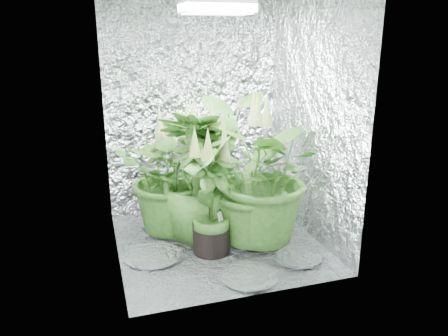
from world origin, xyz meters
TOP-DOWN VIEW (x-y plane):
  - ground at (0.00, 0.00)m, footprint 1.60×1.60m
  - walls at (0.00, 0.00)m, footprint 1.62×1.62m
  - grow_lamp at (0.00, 0.00)m, footprint 0.50×0.30m
  - plant_a at (-0.30, 0.33)m, footprint 0.98×0.98m
  - plant_b at (-0.00, 0.64)m, footprint 0.63×0.63m
  - plant_c at (0.12, 0.47)m, footprint 0.61×0.61m
  - plant_d at (-0.13, 0.12)m, footprint 0.80×0.80m
  - plant_e at (0.29, -0.12)m, footprint 1.24×1.24m
  - plant_f at (-0.09, -0.13)m, footprint 0.66×0.66m
  - circulation_fan at (0.62, 0.41)m, footprint 0.14×0.27m
  - plant_label at (-0.03, -0.16)m, footprint 0.05×0.05m

SIDE VIEW (x-z plane):
  - ground at x=0.00m, z-range 0.00..0.00m
  - circulation_fan at x=0.62m, z-range -0.02..0.29m
  - plant_label at x=-0.03m, z-range 0.26..0.34m
  - plant_b at x=0.00m, z-range -0.04..0.90m
  - plant_f at x=-0.09m, z-range -0.05..0.97m
  - plant_c at x=0.12m, z-range -0.04..0.99m
  - plant_a at x=-0.30m, z-range -0.02..1.07m
  - plant_d at x=-0.13m, z-range -0.04..1.13m
  - plant_e at x=0.29m, z-range -0.03..1.22m
  - walls at x=0.00m, z-range 0.00..2.00m
  - grow_lamp at x=0.00m, z-range 1.72..1.94m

